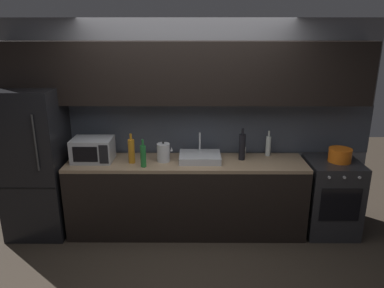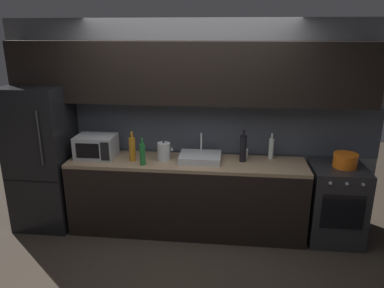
{
  "view_description": "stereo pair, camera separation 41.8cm",
  "coord_description": "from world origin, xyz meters",
  "px_view_note": "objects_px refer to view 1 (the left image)",
  "views": [
    {
      "loc": [
        0.09,
        -3.09,
        2.36
      ],
      "look_at": [
        0.07,
        0.9,
        1.11
      ],
      "focal_mm": 34.05,
      "sensor_mm": 36.0,
      "label": 1
    },
    {
      "loc": [
        0.51,
        -3.07,
        2.36
      ],
      "look_at": [
        0.07,
        0.9,
        1.11
      ],
      "focal_mm": 34.05,
      "sensor_mm": 36.0,
      "label": 2
    }
  ],
  "objects_px": {
    "cooking_pot": "(340,155)",
    "wine_bottle_green": "(143,156)",
    "microwave": "(93,150)",
    "mug_white": "(242,151)",
    "kettle": "(163,152)",
    "oven_range": "(330,197)",
    "wine_bottle_amber": "(131,151)",
    "wine_bottle_clear": "(268,146)",
    "wine_bottle_dark": "(242,147)",
    "refrigerator": "(36,163)"
  },
  "relations": [
    {
      "from": "cooking_pot",
      "to": "wine_bottle_green",
      "type": "bearing_deg",
      "value": -175.51
    },
    {
      "from": "microwave",
      "to": "mug_white",
      "type": "distance_m",
      "value": 1.78
    },
    {
      "from": "mug_white",
      "to": "cooking_pot",
      "type": "height_order",
      "value": "cooking_pot"
    },
    {
      "from": "cooking_pot",
      "to": "kettle",
      "type": "bearing_deg",
      "value": 180.0
    },
    {
      "from": "oven_range",
      "to": "wine_bottle_amber",
      "type": "height_order",
      "value": "wine_bottle_amber"
    },
    {
      "from": "wine_bottle_clear",
      "to": "mug_white",
      "type": "bearing_deg",
      "value": 178.74
    },
    {
      "from": "wine_bottle_dark",
      "to": "mug_white",
      "type": "bearing_deg",
      "value": 80.02
    },
    {
      "from": "oven_range",
      "to": "refrigerator",
      "type": "bearing_deg",
      "value": 179.98
    },
    {
      "from": "oven_range",
      "to": "mug_white",
      "type": "height_order",
      "value": "mug_white"
    },
    {
      "from": "wine_bottle_green",
      "to": "mug_white",
      "type": "distance_m",
      "value": 1.22
    },
    {
      "from": "wine_bottle_amber",
      "to": "oven_range",
      "type": "bearing_deg",
      "value": 1.18
    },
    {
      "from": "cooking_pot",
      "to": "mug_white",
      "type": "bearing_deg",
      "value": 168.91
    },
    {
      "from": "cooking_pot",
      "to": "oven_range",
      "type": "bearing_deg",
      "value": -178.49
    },
    {
      "from": "oven_range",
      "to": "wine_bottle_amber",
      "type": "xyz_separation_m",
      "value": [
        -2.36,
        -0.05,
        0.59
      ]
    },
    {
      "from": "refrigerator",
      "to": "wine_bottle_amber",
      "type": "xyz_separation_m",
      "value": [
        1.14,
        -0.05,
        0.17
      ]
    },
    {
      "from": "refrigerator",
      "to": "microwave",
      "type": "relative_size",
      "value": 3.81
    },
    {
      "from": "oven_range",
      "to": "wine_bottle_amber",
      "type": "bearing_deg",
      "value": -178.82
    },
    {
      "from": "oven_range",
      "to": "wine_bottle_clear",
      "type": "xyz_separation_m",
      "value": [
        -0.74,
        0.21,
        0.58
      ]
    },
    {
      "from": "microwave",
      "to": "wine_bottle_green",
      "type": "xyz_separation_m",
      "value": [
        0.61,
        -0.2,
        -0.01
      ]
    },
    {
      "from": "cooking_pot",
      "to": "microwave",
      "type": "bearing_deg",
      "value": 179.63
    },
    {
      "from": "microwave",
      "to": "wine_bottle_amber",
      "type": "xyz_separation_m",
      "value": [
        0.46,
        -0.07,
        0.01
      ]
    },
    {
      "from": "wine_bottle_amber",
      "to": "mug_white",
      "type": "bearing_deg",
      "value": 11.51
    },
    {
      "from": "mug_white",
      "to": "wine_bottle_amber",
      "type": "bearing_deg",
      "value": -168.49
    },
    {
      "from": "oven_range",
      "to": "cooking_pot",
      "type": "xyz_separation_m",
      "value": [
        0.05,
        0.0,
        0.53
      ]
    },
    {
      "from": "kettle",
      "to": "wine_bottle_clear",
      "type": "xyz_separation_m",
      "value": [
        1.25,
        0.21,
        0.02
      ]
    },
    {
      "from": "wine_bottle_dark",
      "to": "wine_bottle_green",
      "type": "relative_size",
      "value": 1.2
    },
    {
      "from": "kettle",
      "to": "mug_white",
      "type": "xyz_separation_m",
      "value": [
        0.94,
        0.22,
        -0.06
      ]
    },
    {
      "from": "microwave",
      "to": "wine_bottle_dark",
      "type": "height_order",
      "value": "wine_bottle_dark"
    },
    {
      "from": "refrigerator",
      "to": "wine_bottle_green",
      "type": "relative_size",
      "value": 5.54
    },
    {
      "from": "oven_range",
      "to": "wine_bottle_amber",
      "type": "relative_size",
      "value": 2.6
    },
    {
      "from": "refrigerator",
      "to": "wine_bottle_clear",
      "type": "bearing_deg",
      "value": 4.34
    },
    {
      "from": "refrigerator",
      "to": "mug_white",
      "type": "height_order",
      "value": "refrigerator"
    },
    {
      "from": "kettle",
      "to": "wine_bottle_amber",
      "type": "height_order",
      "value": "wine_bottle_amber"
    },
    {
      "from": "wine_bottle_clear",
      "to": "wine_bottle_dark",
      "type": "bearing_deg",
      "value": -156.89
    },
    {
      "from": "refrigerator",
      "to": "wine_bottle_green",
      "type": "xyz_separation_m",
      "value": [
        1.29,
        -0.18,
        0.15
      ]
    },
    {
      "from": "wine_bottle_green",
      "to": "mug_white",
      "type": "height_order",
      "value": "wine_bottle_green"
    },
    {
      "from": "wine_bottle_dark",
      "to": "wine_bottle_clear",
      "type": "bearing_deg",
      "value": 23.11
    },
    {
      "from": "wine_bottle_dark",
      "to": "cooking_pot",
      "type": "xyz_separation_m",
      "value": [
        1.13,
        -0.07,
        -0.08
      ]
    },
    {
      "from": "wine_bottle_amber",
      "to": "wine_bottle_green",
      "type": "bearing_deg",
      "value": -40.08
    },
    {
      "from": "refrigerator",
      "to": "wine_bottle_dark",
      "type": "xyz_separation_m",
      "value": [
        2.42,
        0.07,
        0.18
      ]
    },
    {
      "from": "oven_range",
      "to": "wine_bottle_clear",
      "type": "bearing_deg",
      "value": 164.13
    },
    {
      "from": "wine_bottle_green",
      "to": "refrigerator",
      "type": "bearing_deg",
      "value": 172.2
    },
    {
      "from": "kettle",
      "to": "mug_white",
      "type": "height_order",
      "value": "kettle"
    },
    {
      "from": "oven_range",
      "to": "wine_bottle_green",
      "type": "height_order",
      "value": "wine_bottle_green"
    },
    {
      "from": "microwave",
      "to": "refrigerator",
      "type": "bearing_deg",
      "value": -178.45
    },
    {
      "from": "refrigerator",
      "to": "wine_bottle_clear",
      "type": "distance_m",
      "value": 2.77
    },
    {
      "from": "wine_bottle_dark",
      "to": "kettle",
      "type": "bearing_deg",
      "value": -175.9
    },
    {
      "from": "refrigerator",
      "to": "mug_white",
      "type": "relative_size",
      "value": 17.22
    },
    {
      "from": "wine_bottle_dark",
      "to": "microwave",
      "type": "bearing_deg",
      "value": -178.43
    },
    {
      "from": "microwave",
      "to": "kettle",
      "type": "height_order",
      "value": "microwave"
    }
  ]
}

